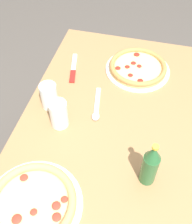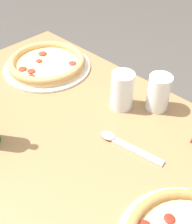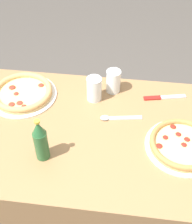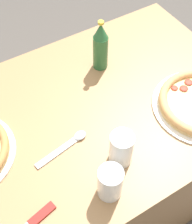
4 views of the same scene
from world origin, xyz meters
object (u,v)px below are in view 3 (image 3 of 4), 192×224
(pizza_salami, at_px, (23,93))
(beer_bottle, at_px, (41,140))
(pizza_pepperoni, at_px, (182,144))
(glass_water, at_px, (94,90))
(glass_cola, at_px, (113,82))
(spoon, at_px, (114,118))
(knife, at_px, (163,97))

(pizza_salami, relative_size, beer_bottle, 1.60)
(pizza_pepperoni, relative_size, glass_water, 2.54)
(pizza_salami, relative_size, glass_cola, 2.81)
(pizza_pepperoni, bearing_deg, glass_cola, 133.85)
(spoon, bearing_deg, glass_cola, 96.63)
(pizza_pepperoni, bearing_deg, knife, 103.14)
(pizza_salami, bearing_deg, beer_bottle, -61.49)
(pizza_salami, xyz_separation_m, glass_water, (0.36, 0.03, 0.04))
(glass_water, bearing_deg, knife, 7.81)
(pizza_salami, bearing_deg, spoon, -12.37)
(pizza_salami, height_order, pizza_pepperoni, pizza_salami)
(glass_cola, height_order, beer_bottle, beer_bottle)
(beer_bottle, bearing_deg, spoon, 42.92)
(glass_cola, relative_size, spoon, 0.61)
(pizza_salami, relative_size, pizza_pepperoni, 1.07)
(glass_water, relative_size, knife, 0.59)
(pizza_salami, distance_m, beer_bottle, 0.42)
(pizza_pepperoni, bearing_deg, glass_water, 147.37)
(glass_water, relative_size, glass_cola, 1.04)
(pizza_pepperoni, xyz_separation_m, beer_bottle, (-0.58, -0.12, 0.08))
(pizza_salami, bearing_deg, glass_cola, 12.74)
(glass_water, distance_m, beer_bottle, 0.42)
(pizza_salami, relative_size, spoon, 1.70)
(glass_water, xyz_separation_m, spoon, (0.11, -0.13, -0.05))
(glass_water, height_order, glass_cola, glass_water)
(glass_water, xyz_separation_m, glass_cola, (0.09, 0.07, -0.00))
(glass_cola, bearing_deg, spoon, -83.37)
(spoon, bearing_deg, pizza_pepperoni, -24.12)
(pizza_pepperoni, xyz_separation_m, glass_cola, (-0.33, 0.34, 0.03))
(pizza_salami, distance_m, spoon, 0.48)
(pizza_salami, bearing_deg, glass_water, 4.22)
(pizza_pepperoni, height_order, beer_bottle, beer_bottle)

